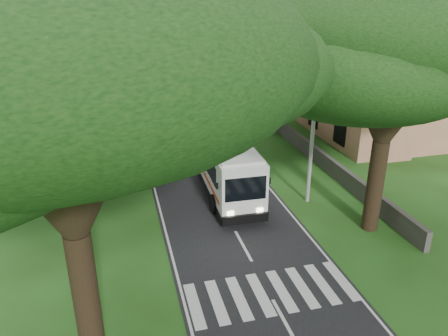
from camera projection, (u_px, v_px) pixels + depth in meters
name	position (u px, v px, depth m)	size (l,w,h in m)	color
ground	(255.00, 268.00, 21.37)	(140.00, 140.00, 0.00)	#234914
road	(177.00, 124.00, 43.71)	(8.00, 120.00, 0.04)	black
crosswalk	(269.00, 293.00, 19.58)	(8.00, 3.00, 0.01)	silver
property_wall	(265.00, 115.00, 44.67)	(0.35, 50.00, 1.20)	#383533
church	(360.00, 73.00, 42.87)	(14.00, 24.00, 11.60)	tan
pole_near	(312.00, 139.00, 26.40)	(1.60, 0.24, 8.00)	gray
pole_mid	(227.00, 78.00, 44.28)	(1.60, 0.24, 8.00)	gray
pole_far	(191.00, 52.00, 62.15)	(1.60, 0.24, 8.00)	gray
tree_l_near	(50.00, 60.00, 11.89)	(14.46, 14.46, 14.04)	black
tree_l_mida	(69.00, 14.00, 25.94)	(13.84, 13.84, 14.28)	black
tree_r_near	(397.00, 38.00, 20.88)	(14.54, 14.54, 13.63)	black
tree_r_mida	(275.00, 2.00, 36.68)	(12.98, 12.98, 14.44)	black
coach_bus	(220.00, 154.00, 30.01)	(3.27, 12.99, 3.81)	white
distant_car_a	(140.00, 101.00, 49.80)	(1.50, 3.73, 1.27)	#ADACB1
distant_car_b	(130.00, 71.00, 67.27)	(1.37, 3.94, 1.30)	navy
distant_car_c	(164.00, 64.00, 73.50)	(2.05, 5.03, 1.46)	maroon
pedestrian	(90.00, 184.00, 28.21)	(0.67, 0.44, 1.83)	black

